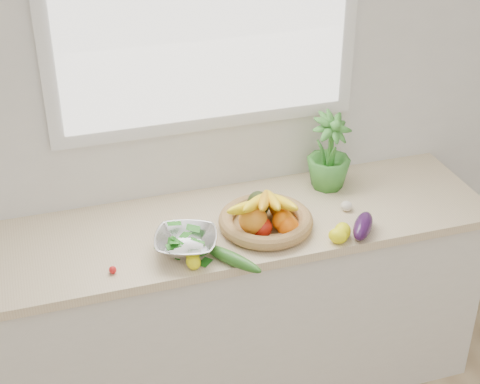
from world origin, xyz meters
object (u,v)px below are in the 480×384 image
object	(u,v)px
eggplant	(363,226)
potted_herb	(329,152)
apple	(262,227)
colander_with_spinach	(186,239)
fruit_basket	(265,216)
cucumber	(232,258)

from	to	relation	value
eggplant	potted_herb	size ratio (longest dim) A/B	0.55
apple	colander_with_spinach	world-z (taller)	colander_with_spinach
potted_herb	fruit_basket	xyz separation A→B (m)	(-0.38, -0.24, -0.12)
apple	colander_with_spinach	bearing A→B (deg)	-175.99
apple	fruit_basket	world-z (taller)	fruit_basket
apple	potted_herb	bearing A→B (deg)	35.40
apple	potted_herb	xyz separation A→B (m)	(0.41, 0.29, 0.13)
fruit_basket	colander_with_spinach	distance (m)	0.36
apple	colander_with_spinach	distance (m)	0.32
cucumber	colander_with_spinach	distance (m)	0.19
eggplant	fruit_basket	bearing A→B (deg)	156.04
colander_with_spinach	eggplant	bearing A→B (deg)	-6.83
potted_herb	colander_with_spinach	bearing A→B (deg)	-156.72
cucumber	potted_herb	world-z (taller)	potted_herb
apple	fruit_basket	bearing A→B (deg)	59.87
eggplant	apple	bearing A→B (deg)	164.69
potted_herb	fruit_basket	distance (m)	0.46
potted_herb	cucumber	bearing A→B (deg)	-143.17
fruit_basket	apple	bearing A→B (deg)	-120.13
apple	cucumber	xyz separation A→B (m)	(-0.17, -0.14, -0.02)
eggplant	colander_with_spinach	xyz separation A→B (m)	(-0.71, 0.08, 0.03)
apple	eggplant	bearing A→B (deg)	-15.31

